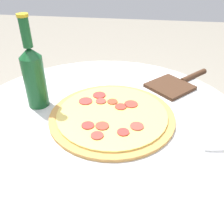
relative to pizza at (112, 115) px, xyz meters
name	(u,v)px	position (x,y,z in m)	size (l,w,h in m)	color
table	(105,159)	(0.01, -0.02, -0.18)	(0.87, 0.87, 0.70)	silver
pizza	(112,115)	(0.00, 0.00, 0.00)	(0.37, 0.37, 0.02)	#C68E47
beer_bottle	(34,74)	(-0.04, -0.24, 0.10)	(0.07, 0.07, 0.28)	#144C23
pizza_paddle	(176,84)	(-0.23, 0.20, 0.00)	(0.25, 0.25, 0.02)	#422819
napkin	(211,136)	(0.05, 0.28, 0.00)	(0.13, 0.08, 0.01)	white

